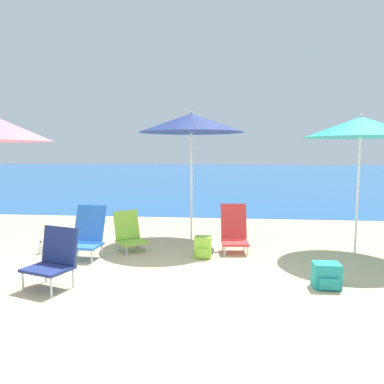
{
  "coord_description": "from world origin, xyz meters",
  "views": [
    {
      "loc": [
        0.69,
        -3.98,
        1.64
      ],
      "look_at": [
        0.1,
        1.95,
        1.0
      ],
      "focal_mm": 35.0,
      "sensor_mm": 36.0,
      "label": 1
    }
  ],
  "objects_px": {
    "beach_chair_navy": "(54,257)",
    "water_bottle": "(41,249)",
    "beach_chair_red": "(234,230)",
    "beach_umbrella_navy": "(191,123)",
    "beach_chair_lime": "(129,233)",
    "backpack_teal": "(326,276)",
    "beach_chair_blue": "(87,233)",
    "backpack_lime": "(203,247)",
    "beach_umbrella_teal": "(361,127)"
  },
  "relations": [
    {
      "from": "beach_chair_red",
      "to": "beach_umbrella_navy",
      "type": "bearing_deg",
      "value": 130.18
    },
    {
      "from": "beach_chair_red",
      "to": "beach_chair_blue",
      "type": "bearing_deg",
      "value": -171.11
    },
    {
      "from": "beach_umbrella_navy",
      "to": "beach_chair_lime",
      "type": "relative_size",
      "value": 3.61
    },
    {
      "from": "beach_umbrella_teal",
      "to": "beach_chair_red",
      "type": "bearing_deg",
      "value": -177.07
    },
    {
      "from": "beach_chair_navy",
      "to": "water_bottle",
      "type": "distance_m",
      "value": 1.71
    },
    {
      "from": "beach_chair_blue",
      "to": "beach_chair_red",
      "type": "relative_size",
      "value": 1.03
    },
    {
      "from": "beach_umbrella_navy",
      "to": "backpack_teal",
      "type": "distance_m",
      "value": 3.63
    },
    {
      "from": "beach_chair_lime",
      "to": "backpack_lime",
      "type": "xyz_separation_m",
      "value": [
        1.25,
        -0.3,
        -0.14
      ]
    },
    {
      "from": "beach_chair_lime",
      "to": "beach_chair_navy",
      "type": "xyz_separation_m",
      "value": [
        -0.45,
        -1.75,
        0.07
      ]
    },
    {
      "from": "backpack_teal",
      "to": "water_bottle",
      "type": "relative_size",
      "value": 1.56
    },
    {
      "from": "beach_chair_blue",
      "to": "beach_chair_navy",
      "type": "relative_size",
      "value": 1.1
    },
    {
      "from": "backpack_teal",
      "to": "water_bottle",
      "type": "xyz_separation_m",
      "value": [
        -4.21,
        1.12,
        -0.07
      ]
    },
    {
      "from": "beach_umbrella_navy",
      "to": "water_bottle",
      "type": "xyz_separation_m",
      "value": [
        -2.32,
        -1.24,
        -2.08
      ]
    },
    {
      "from": "beach_chair_navy",
      "to": "beach_chair_red",
      "type": "relative_size",
      "value": 0.94
    },
    {
      "from": "beach_umbrella_navy",
      "to": "beach_chair_navy",
      "type": "bearing_deg",
      "value": -117.84
    },
    {
      "from": "beach_umbrella_navy",
      "to": "backpack_teal",
      "type": "relative_size",
      "value": 7.49
    },
    {
      "from": "beach_umbrella_navy",
      "to": "water_bottle",
      "type": "relative_size",
      "value": 11.66
    },
    {
      "from": "beach_umbrella_navy",
      "to": "beach_chair_blue",
      "type": "distance_m",
      "value": 2.69
    },
    {
      "from": "beach_chair_lime",
      "to": "beach_chair_blue",
      "type": "relative_size",
      "value": 0.83
    },
    {
      "from": "backpack_teal",
      "to": "beach_umbrella_teal",
      "type": "bearing_deg",
      "value": 62.64
    },
    {
      "from": "beach_umbrella_navy",
      "to": "backpack_lime",
      "type": "height_order",
      "value": "beach_umbrella_navy"
    },
    {
      "from": "beach_chair_blue",
      "to": "backpack_lime",
      "type": "xyz_separation_m",
      "value": [
        1.79,
        0.16,
        -0.22
      ]
    },
    {
      "from": "beach_chair_navy",
      "to": "backpack_lime",
      "type": "height_order",
      "value": "beach_chair_navy"
    },
    {
      "from": "beach_chair_navy",
      "to": "water_bottle",
      "type": "height_order",
      "value": "beach_chair_navy"
    },
    {
      "from": "beach_chair_lime",
      "to": "beach_chair_red",
      "type": "distance_m",
      "value": 1.75
    },
    {
      "from": "beach_chair_blue",
      "to": "backpack_lime",
      "type": "height_order",
      "value": "beach_chair_blue"
    },
    {
      "from": "beach_chair_lime",
      "to": "beach_umbrella_navy",
      "type": "bearing_deg",
      "value": 3.23
    },
    {
      "from": "beach_chair_lime",
      "to": "beach_chair_navy",
      "type": "relative_size",
      "value": 0.91
    },
    {
      "from": "beach_chair_lime",
      "to": "backpack_teal",
      "type": "xyz_separation_m",
      "value": [
        2.83,
        -1.46,
        -0.15
      ]
    },
    {
      "from": "beach_umbrella_teal",
      "to": "water_bottle",
      "type": "xyz_separation_m",
      "value": [
        -5.08,
        -0.58,
        -1.95
      ]
    },
    {
      "from": "beach_chair_lime",
      "to": "beach_chair_navy",
      "type": "bearing_deg",
      "value": -144.76
    },
    {
      "from": "beach_chair_red",
      "to": "water_bottle",
      "type": "xyz_separation_m",
      "value": [
        -3.11,
        -0.47,
        -0.27
      ]
    },
    {
      "from": "beach_chair_navy",
      "to": "backpack_lime",
      "type": "bearing_deg",
      "value": 59.15
    },
    {
      "from": "beach_umbrella_teal",
      "to": "beach_chair_lime",
      "type": "height_order",
      "value": "beach_umbrella_teal"
    },
    {
      "from": "beach_chair_red",
      "to": "water_bottle",
      "type": "bearing_deg",
      "value": -177.09
    },
    {
      "from": "beach_chair_blue",
      "to": "beach_chair_red",
      "type": "distance_m",
      "value": 2.35
    },
    {
      "from": "beach_chair_red",
      "to": "backpack_teal",
      "type": "relative_size",
      "value": 2.44
    },
    {
      "from": "backpack_teal",
      "to": "backpack_lime",
      "type": "distance_m",
      "value": 1.96
    },
    {
      "from": "water_bottle",
      "to": "backpack_teal",
      "type": "bearing_deg",
      "value": -14.88
    },
    {
      "from": "beach_umbrella_navy",
      "to": "beach_chair_blue",
      "type": "height_order",
      "value": "beach_umbrella_navy"
    },
    {
      "from": "beach_chair_red",
      "to": "backpack_lime",
      "type": "xyz_separation_m",
      "value": [
        -0.49,
        -0.43,
        -0.18
      ]
    },
    {
      "from": "beach_umbrella_teal",
      "to": "backpack_teal",
      "type": "xyz_separation_m",
      "value": [
        -0.88,
        -1.69,
        -1.88
      ]
    },
    {
      "from": "beach_chair_lime",
      "to": "backpack_teal",
      "type": "bearing_deg",
      "value": -67.47
    },
    {
      "from": "backpack_lime",
      "to": "beach_chair_red",
      "type": "bearing_deg",
      "value": 41.82
    },
    {
      "from": "beach_chair_blue",
      "to": "beach_chair_red",
      "type": "height_order",
      "value": "beach_chair_blue"
    },
    {
      "from": "beach_chair_lime",
      "to": "beach_chair_blue",
      "type": "xyz_separation_m",
      "value": [
        -0.54,
        -0.46,
        0.08
      ]
    },
    {
      "from": "beach_chair_blue",
      "to": "beach_chair_navy",
      "type": "distance_m",
      "value": 1.3
    },
    {
      "from": "beach_chair_blue",
      "to": "backpack_teal",
      "type": "relative_size",
      "value": 2.51
    },
    {
      "from": "beach_umbrella_navy",
      "to": "beach_chair_navy",
      "type": "xyz_separation_m",
      "value": [
        -1.4,
        -2.65,
        -1.79
      ]
    },
    {
      "from": "backpack_teal",
      "to": "beach_chair_lime",
      "type": "bearing_deg",
      "value": 152.81
    }
  ]
}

